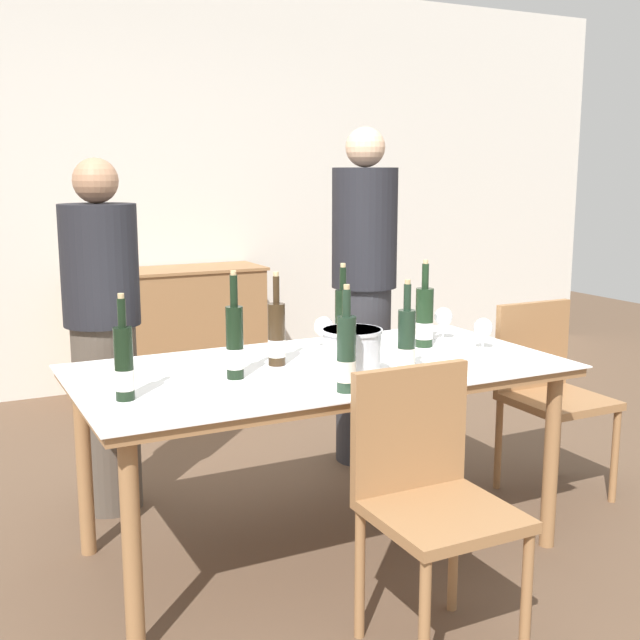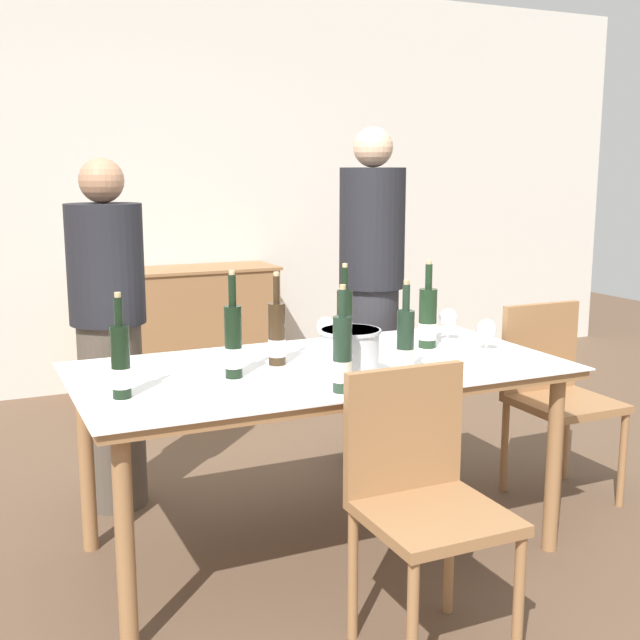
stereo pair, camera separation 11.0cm
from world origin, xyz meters
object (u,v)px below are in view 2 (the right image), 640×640
object	(u,v)px
wine_bottle_4	(428,319)
wine_bottle_6	(345,323)
wine_glass_2	(448,319)
ice_bucket	(350,352)
wine_bottle_2	(342,355)
dining_table	(320,383)
sideboard_cabinet	(187,329)
person_host	(109,338)
wine_bottle_0	(405,344)
chair_right_end	(554,386)
person_guest_left	(371,298)
chair_near_front	(421,488)
wine_bottle_1	(277,335)
wine_bottle_3	(121,362)
wine_glass_1	(326,328)
wine_bottle_5	(233,342)
wine_glass_0	(487,329)

from	to	relation	value
wine_bottle_4	wine_bottle_6	bearing A→B (deg)	174.61
wine_bottle_4	wine_glass_2	world-z (taller)	wine_bottle_4
ice_bucket	wine_bottle_2	bearing A→B (deg)	-124.31
dining_table	wine_glass_2	size ratio (longest dim) A/B	12.86
sideboard_cabinet	person_host	xyz separation A→B (m)	(-0.82, -1.77, 0.35)
wine_bottle_0	chair_right_end	bearing A→B (deg)	19.18
dining_table	person_guest_left	xyz separation A→B (m)	(0.66, 0.82, 0.17)
dining_table	wine_bottle_2	xyz separation A→B (m)	(-0.09, -0.37, 0.20)
wine_bottle_0	wine_bottle_4	bearing A→B (deg)	48.62
dining_table	chair_near_front	size ratio (longest dim) A/B	2.10
dining_table	chair_near_front	world-z (taller)	chair_near_front
wine_glass_2	chair_near_front	bearing A→B (deg)	-127.25
wine_bottle_1	wine_bottle_3	size ratio (longest dim) A/B	1.03
wine_bottle_2	wine_bottle_4	world-z (taller)	wine_bottle_4
ice_bucket	wine_glass_2	world-z (taller)	ice_bucket
person_host	wine_bottle_2	bearing A→B (deg)	-63.78
wine_bottle_0	wine_glass_1	size ratio (longest dim) A/B	2.60
wine_bottle_1	sideboard_cabinet	bearing A→B (deg)	82.95
wine_bottle_5	wine_glass_2	distance (m)	1.09
wine_glass_2	chair_near_front	world-z (taller)	wine_glass_2
chair_near_front	ice_bucket	bearing A→B (deg)	89.19
wine_bottle_2	chair_near_front	xyz separation A→B (m)	(0.11, -0.35, -0.37)
wine_bottle_1	wine_bottle_3	distance (m)	0.67
person_host	wine_glass_2	bearing A→B (deg)	-24.14
dining_table	ice_bucket	world-z (taller)	ice_bucket
dining_table	wine_glass_1	distance (m)	0.35
wine_glass_0	ice_bucket	bearing A→B (deg)	-168.16
dining_table	wine_glass_0	bearing A→B (deg)	-3.88
wine_bottle_1	person_host	bearing A→B (deg)	125.93
wine_bottle_1	wine_glass_1	xyz separation A→B (m)	(0.30, 0.18, -0.03)
sideboard_cabinet	person_guest_left	world-z (taller)	person_guest_left
wine_bottle_3	wine_glass_1	world-z (taller)	wine_bottle_3
sideboard_cabinet	wine_bottle_5	xyz separation A→B (m)	(-0.52, -2.60, 0.47)
wine_glass_1	chair_near_front	xyz separation A→B (m)	(-0.13, -0.98, -0.33)
wine_bottle_1	wine_bottle_2	bearing A→B (deg)	-82.66
wine_bottle_0	person_guest_left	bearing A→B (deg)	67.83
wine_glass_2	chair_near_front	xyz separation A→B (m)	(-0.68, -0.90, -0.34)
wine_bottle_5	wine_bottle_6	xyz separation A→B (m)	(0.54, 0.18, -0.00)
ice_bucket	wine_bottle_5	xyz separation A→B (m)	(-0.39, 0.17, 0.04)
wine_bottle_3	wine_bottle_5	world-z (taller)	wine_bottle_5
wine_bottle_4	person_guest_left	bearing A→B (deg)	81.13
wine_bottle_6	wine_glass_1	world-z (taller)	wine_bottle_6
wine_bottle_6	person_host	size ratio (longest dim) A/B	0.24
wine_glass_0	chair_near_front	distance (m)	1.03
wine_bottle_1	wine_glass_1	size ratio (longest dim) A/B	2.66
dining_table	wine_bottle_1	world-z (taller)	wine_bottle_1
wine_bottle_1	wine_bottle_6	world-z (taller)	wine_bottle_6
wine_bottle_0	wine_bottle_4	distance (m)	0.51
dining_table	person_guest_left	distance (m)	1.07
sideboard_cabinet	wine_bottle_2	size ratio (longest dim) A/B	3.40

